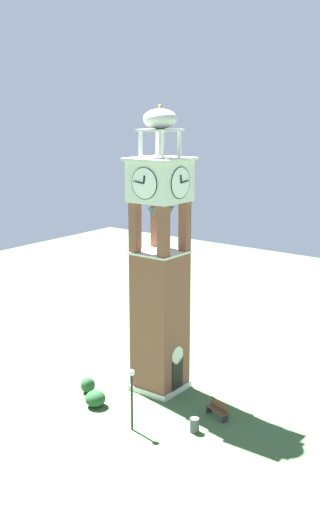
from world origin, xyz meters
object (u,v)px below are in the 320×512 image
lamp_post (132,388)px  clock_tower (160,277)px  trash_bin (194,425)px  park_bench (218,409)px

lamp_post → clock_tower: bearing=21.2°
clock_tower → trash_bin: size_ratio=21.85×
clock_tower → trash_bin: (-3.27, -4.86, -6.90)m
clock_tower → park_bench: bearing=-101.7°
park_bench → lamp_post: lamp_post is taller
park_bench → trash_bin: 2.24m
clock_tower → lamp_post: 7.32m
park_bench → trash_bin: (-2.24, 0.10, -0.08)m
clock_tower → lamp_post: size_ratio=4.93×
trash_bin → lamp_post: bearing=123.1°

